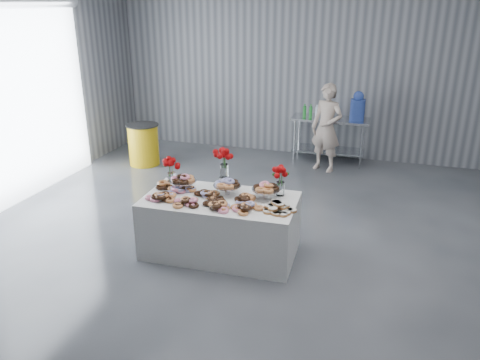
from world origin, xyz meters
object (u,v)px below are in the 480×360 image
at_px(prep_table, 329,132).
at_px(trash_barrel, 144,144).
at_px(display_table, 221,226).
at_px(water_jug, 358,107).
at_px(person, 327,128).

height_order(prep_table, trash_barrel, prep_table).
relative_size(display_table, water_jug, 3.43).
relative_size(person, trash_barrel, 2.05).
bearing_deg(display_table, water_jug, 72.11).
xyz_separation_m(display_table, person, (0.82, 3.58, 0.45)).
distance_m(display_table, trash_barrel, 3.86).
xyz_separation_m(display_table, prep_table, (0.82, 4.09, 0.24)).
bearing_deg(trash_barrel, display_table, -47.02).
relative_size(prep_table, person, 0.91).
distance_m(water_jug, person, 0.78).
xyz_separation_m(display_table, water_jug, (1.32, 4.09, 0.77)).
bearing_deg(display_table, person, 77.11).
height_order(display_table, person, person).
distance_m(prep_table, trash_barrel, 3.68).
distance_m(person, trash_barrel, 3.56).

